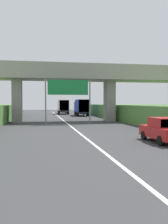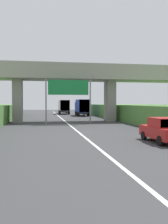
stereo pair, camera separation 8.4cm
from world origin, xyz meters
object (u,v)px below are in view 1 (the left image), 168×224
Objects in this scene: overhead_highway_sign at (68,91)px; truck_black at (63,106)px; truck_blue at (81,107)px; car_red at (163,130)px.

overhead_highway_sign is 0.81× the size of truck_black.
truck_blue is at bearing -70.81° from truck_black.
truck_black is at bearing 109.19° from truck_blue.
truck_black is at bearing 86.26° from overhead_highway_sign.
overhead_highway_sign is 16.75m from car_red.
truck_blue is (5.01, 19.98, -2.37)m from overhead_highway_sign.
car_red is (3.00, -44.58, -1.08)m from truck_black.
truck_blue is 35.64m from car_red.
car_red is (-0.11, -35.63, -1.08)m from truck_blue.
overhead_highway_sign reaches higher than truck_blue.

